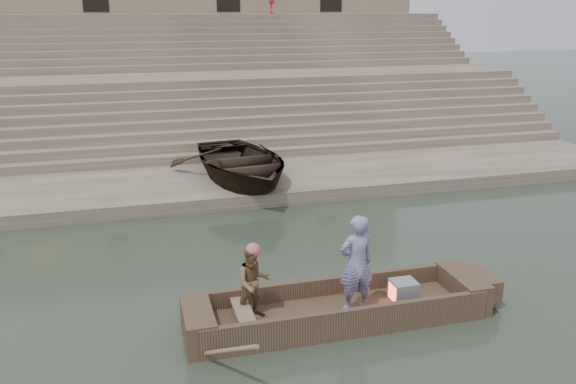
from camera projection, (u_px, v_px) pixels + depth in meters
name	position (u px, v px, depth m)	size (l,w,h in m)	color
ground	(187.00, 328.00, 10.36)	(120.00, 120.00, 0.00)	#2A3628
lower_landing	(160.00, 189.00, 17.66)	(32.00, 4.00, 0.40)	gray
mid_landing	(147.00, 110.00, 24.19)	(32.00, 3.00, 2.80)	gray
upper_landing	(140.00, 66.00, 30.26)	(32.00, 3.00, 5.20)	gray
ghat_steps	(145.00, 95.00, 25.62)	(32.00, 11.00, 5.20)	gray
building_wall	(134.00, 6.00, 33.03)	(32.00, 5.07, 11.20)	gray
main_rowboat	(338.00, 315.00, 10.59)	(5.00, 1.30, 0.22)	brown
rowboat_trim	(349.00, 304.00, 10.58)	(6.04, 2.63, 2.01)	brown
standing_man	(356.00, 263.00, 10.29)	(0.66, 0.44, 1.82)	navy
rowing_man	(254.00, 282.00, 10.12)	(0.65, 0.51, 1.34)	#297C3A
television	(403.00, 291.00, 10.81)	(0.46, 0.42, 0.40)	gray
beached_rowboat	(240.00, 162.00, 17.83)	(3.74, 5.23, 1.08)	#2D2116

